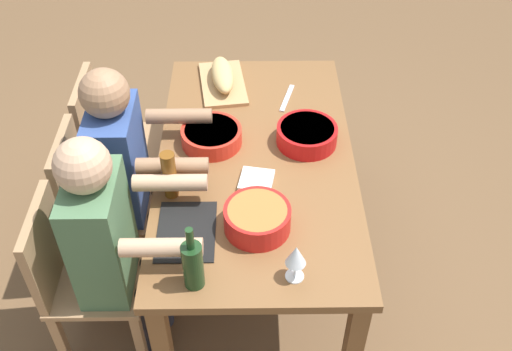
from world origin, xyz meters
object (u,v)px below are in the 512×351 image
serving_bowl_fruit (257,217)px  bread_loaf (222,75)px  chair_far_center (97,199)px  diner_far_center (129,166)px  diner_far_left (113,239)px  chair_far_right (112,140)px  cutting_board (223,84)px  napkin_stack (256,181)px  serving_bowl_pasta (211,135)px  dining_table (256,173)px  beer_bottle (170,175)px  chair_far_left (78,273)px  serving_bowl_salad (307,134)px  wine_glass (296,256)px  wine_bottle (193,264)px

serving_bowl_fruit → bread_loaf: bearing=9.3°
chair_far_center → diner_far_center: 0.28m
diner_far_left → chair_far_right: (0.88, 0.18, -0.21)m
cutting_board → napkin_stack: bearing=-167.4°
serving_bowl_pasta → dining_table: bearing=-117.2°
diner_far_left → beer_bottle: size_ratio=5.45×
chair_far_left → serving_bowl_salad: chair_far_left is taller
dining_table → napkin_stack: 0.19m
diner_far_left → serving_bowl_pasta: (0.55, -0.38, 0.09)m
chair_far_center → serving_bowl_fruit: bearing=-119.1°
chair_far_left → serving_bowl_pasta: size_ratio=3.06×
bread_loaf → wine_glass: wine_glass is taller
chair_far_left → beer_bottle: beer_bottle is taller
diner_far_left → bread_loaf: 1.10m
napkin_stack → cutting_board: bearing=12.6°
serving_bowl_salad → serving_bowl_fruit: 0.58m
dining_table → diner_far_left: diner_far_left is taller
serving_bowl_salad → wine_bottle: wine_bottle is taller
chair_far_right → serving_bowl_fruit: (-0.87, -0.76, 0.32)m
chair_far_right → cutting_board: 0.67m
dining_table → chair_far_left: bearing=120.1°
bread_loaf → cutting_board: bearing=-90.0°
dining_table → serving_bowl_pasta: serving_bowl_pasta is taller
dining_table → cutting_board: size_ratio=4.02×
cutting_board → chair_far_center: bearing=133.8°
chair_far_right → chair_far_left: bearing=180.0°
napkin_stack → diner_far_center: bearing=74.1°
chair_far_right → cutting_board: size_ratio=2.12×
serving_bowl_pasta → serving_bowl_fruit: 0.56m
wine_bottle → wine_glass: bearing=-86.1°
napkin_stack → beer_bottle: bearing=100.5°
serving_bowl_pasta → wine_glass: 0.84m
dining_table → napkin_stack: bearing=179.6°
chair_far_left → bread_loaf: 1.22m
chair_far_left → diner_far_center: (0.44, -0.18, 0.21)m
serving_bowl_pasta → wine_glass: wine_glass is taller
chair_far_right → beer_bottle: size_ratio=3.86×
diner_far_left → bread_loaf: size_ratio=3.75×
cutting_board → beer_bottle: bearing=166.6°
chair_far_left → wine_glass: bearing=-104.1°
diner_far_center → wine_glass: 0.99m
wine_bottle → serving_bowl_fruit: bearing=-40.5°
diner_far_center → serving_bowl_fruit: diner_far_center is taller
chair_far_center → serving_bowl_salad: chair_far_center is taller
cutting_board → bread_loaf: (0.00, 0.00, 0.06)m
wine_glass → napkin_stack: bearing=15.0°
serving_bowl_salad → serving_bowl_pasta: bearing=89.9°
diner_far_center → serving_bowl_fruit: bearing=-126.3°
serving_bowl_fruit → chair_far_left: bearing=91.4°
serving_bowl_pasta → wine_bottle: wine_bottle is taller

